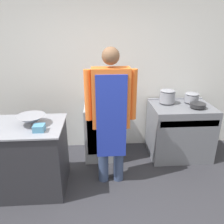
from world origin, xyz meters
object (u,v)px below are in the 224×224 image
at_px(person_cook, 111,111).
at_px(saute_pan, 198,105).
at_px(stove, 179,131).
at_px(fridge_unit, 103,131).
at_px(sauce_pot, 192,97).
at_px(mixing_bowl, 31,120).
at_px(plastic_tub, 39,128).
at_px(stock_pot, 167,96).

xyz_separation_m(person_cook, saute_pan, (1.37, 0.49, -0.12)).
relative_size(stove, fridge_unit, 1.08).
bearing_deg(fridge_unit, stove, -3.59).
xyz_separation_m(stove, sauce_pot, (0.19, 0.13, 0.54)).
distance_m(mixing_bowl, plastic_tub, 0.24).
bearing_deg(fridge_unit, plastic_tub, -128.91).
bearing_deg(mixing_bowl, person_cook, 2.64).
bearing_deg(sauce_pot, stove, -146.66).
bearing_deg(saute_pan, stove, 147.15).
bearing_deg(mixing_bowl, stove, 16.95).
xyz_separation_m(mixing_bowl, plastic_tub, (0.14, -0.20, -0.02)).
relative_size(stock_pot, saute_pan, 1.05).
xyz_separation_m(stove, saute_pan, (0.19, -0.12, 0.49)).
bearing_deg(plastic_tub, person_cook, 16.19).
height_order(saute_pan, sauce_pot, sauce_pot).
relative_size(person_cook, stock_pot, 7.49).
relative_size(mixing_bowl, saute_pan, 1.51).
xyz_separation_m(plastic_tub, stock_pot, (1.80, 0.98, 0.05)).
distance_m(fridge_unit, mixing_bowl, 1.28).
relative_size(mixing_bowl, sauce_pot, 1.58).
bearing_deg(mixing_bowl, plastic_tub, -54.97).
bearing_deg(person_cook, plastic_tub, -163.81).
bearing_deg(stock_pot, plastic_tub, -151.38).
height_order(stove, plastic_tub, plastic_tub).
bearing_deg(stock_pot, fridge_unit, -177.43).
bearing_deg(stove, sauce_pot, 33.34).
bearing_deg(mixing_bowl, stock_pot, 21.98).
height_order(mixing_bowl, saute_pan, mixing_bowl).
relative_size(stove, person_cook, 0.52).
xyz_separation_m(mixing_bowl, stock_pot, (1.94, 0.78, 0.03)).
bearing_deg(saute_pan, stock_pot, 148.47).
height_order(stove, mixing_bowl, mixing_bowl).
bearing_deg(mixing_bowl, saute_pan, 12.80).
bearing_deg(stove, fridge_unit, 176.41).
distance_m(fridge_unit, saute_pan, 1.55).
bearing_deg(stock_pot, mixing_bowl, -158.02).
relative_size(stock_pot, sauce_pot, 1.09).
bearing_deg(saute_pan, person_cook, -160.34).
height_order(stove, person_cook, person_cook).
distance_m(plastic_tub, sauce_pot, 2.42).
xyz_separation_m(plastic_tub, sauce_pot, (2.21, 0.98, 0.02)).
bearing_deg(stock_pot, person_cook, -142.41).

